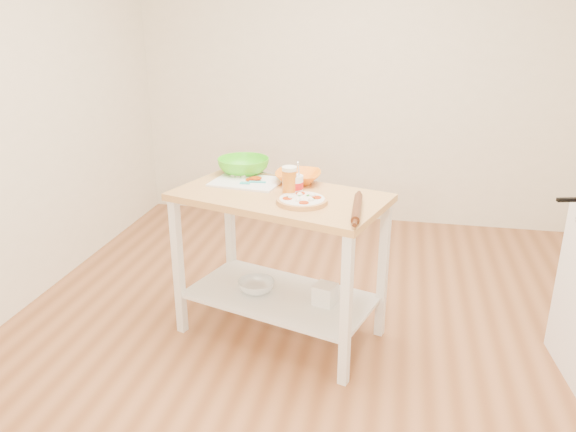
# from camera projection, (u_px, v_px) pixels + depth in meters

# --- Properties ---
(room_shell) EXTENTS (4.04, 4.54, 2.74)m
(room_shell) POSITION_uv_depth(u_px,v_px,m) (323.00, 120.00, 2.84)
(room_shell) COLOR #A6663D
(room_shell) RESTS_ON ground
(prep_island) EXTENTS (1.31, 0.96, 0.90)m
(prep_island) POSITION_uv_depth(u_px,v_px,m) (280.00, 235.00, 3.25)
(prep_island) COLOR tan
(prep_island) RESTS_ON ground
(pizza) EXTENTS (0.28, 0.28, 0.04)m
(pizza) POSITION_uv_depth(u_px,v_px,m) (302.00, 200.00, 3.01)
(pizza) COLOR #E0A55F
(pizza) RESTS_ON prep_island
(cutting_board) EXTENTS (0.44, 0.35, 0.04)m
(cutting_board) POSITION_uv_depth(u_px,v_px,m) (247.00, 181.00, 3.37)
(cutting_board) COLOR white
(cutting_board) RESTS_ON prep_island
(spatula) EXTENTS (0.15, 0.06, 0.01)m
(spatula) POSITION_uv_depth(u_px,v_px,m) (252.00, 182.00, 3.31)
(spatula) COLOR #30BABA
(spatula) RESTS_ON cutting_board
(knife) EXTENTS (0.27, 0.04, 0.01)m
(knife) POSITION_uv_depth(u_px,v_px,m) (252.00, 172.00, 3.53)
(knife) COLOR silver
(knife) RESTS_ON cutting_board
(orange_bowl) EXTENTS (0.29, 0.29, 0.07)m
(orange_bowl) POSITION_uv_depth(u_px,v_px,m) (298.00, 177.00, 3.36)
(orange_bowl) COLOR orange
(orange_bowl) RESTS_ON prep_island
(green_bowl) EXTENTS (0.44, 0.44, 0.10)m
(green_bowl) POSITION_uv_depth(u_px,v_px,m) (243.00, 166.00, 3.53)
(green_bowl) COLOR #4BD61B
(green_bowl) RESTS_ON prep_island
(beer_pint) EXTENTS (0.08, 0.08, 0.17)m
(beer_pint) POSITION_uv_depth(u_px,v_px,m) (289.00, 181.00, 3.10)
(beer_pint) COLOR orange
(beer_pint) RESTS_ON prep_island
(yogurt_tub) EXTENTS (0.09, 0.09, 0.20)m
(yogurt_tub) POSITION_uv_depth(u_px,v_px,m) (295.00, 185.00, 3.13)
(yogurt_tub) COLOR white
(yogurt_tub) RESTS_ON prep_island
(rolling_pin) EXTENTS (0.06, 0.39, 0.04)m
(rolling_pin) POSITION_uv_depth(u_px,v_px,m) (357.00, 208.00, 2.87)
(rolling_pin) COLOR #562913
(rolling_pin) RESTS_ON prep_island
(shelf_glass_bowl) EXTENTS (0.31, 0.31, 0.07)m
(shelf_glass_bowl) POSITION_uv_depth(u_px,v_px,m) (256.00, 286.00, 3.41)
(shelf_glass_bowl) COLOR silver
(shelf_glass_bowl) RESTS_ON prep_island
(shelf_bin) EXTENTS (0.15, 0.15, 0.12)m
(shelf_bin) POSITION_uv_depth(u_px,v_px,m) (325.00, 294.00, 3.26)
(shelf_bin) COLOR white
(shelf_bin) RESTS_ON prep_island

